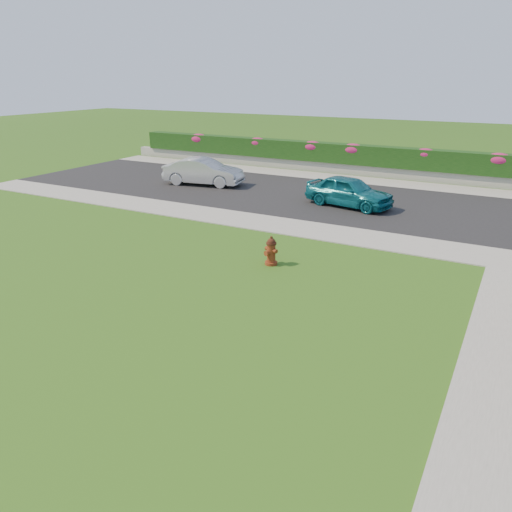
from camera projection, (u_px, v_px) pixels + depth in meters
The scene contains 15 objects.
ground at pixel (159, 335), 11.11m from camera, with size 120.00×120.00×0.00m, color black.
street_far at pixel (259, 191), 24.91m from camera, with size 26.00×8.00×0.04m, color black.
sidewalk_far at pixel (183, 211), 21.23m from camera, with size 24.00×2.00×0.04m, color gray.
sidewalk_beyond at pixel (366, 181), 27.24m from camera, with size 34.00×2.00×0.04m, color gray.
retaining_wall at pixel (374, 171), 28.38m from camera, with size 34.00×0.40×0.60m, color gray.
hedge at pixel (376, 156), 28.17m from camera, with size 32.00×0.90×1.10m, color black.
fire_hydrant at pixel (271, 251), 15.11m from camera, with size 0.47×0.44×0.90m.
sedan_teal at pixel (349, 191), 21.65m from camera, with size 1.55×3.86×1.32m, color #0E5D6A.
sedan_silver at pixel (203, 172), 25.94m from camera, with size 1.45×4.15×1.37m, color #A4A8AC.
flower_clump_a at pixel (199, 139), 33.39m from camera, with size 1.32×0.85×0.66m, color #BC206C.
flower_clump_b at pixel (258, 142), 31.39m from camera, with size 1.20×0.77×0.60m, color #BC206C.
flower_clump_c at pixel (312, 146), 29.72m from camera, with size 1.28×0.83×0.64m, color #BC206C.
flower_clump_d at pixel (353, 149), 28.59m from camera, with size 1.30×0.83×0.65m, color #BC206C.
flower_clump_e at pixel (425, 154), 26.78m from camera, with size 1.17×0.75×0.58m, color #BC206C.
flower_clump_f at pixel (499, 159), 25.17m from camera, with size 1.31×0.84×0.65m, color #BC206C.
Camera 1 is at (6.59, -7.61, 5.46)m, focal length 35.00 mm.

